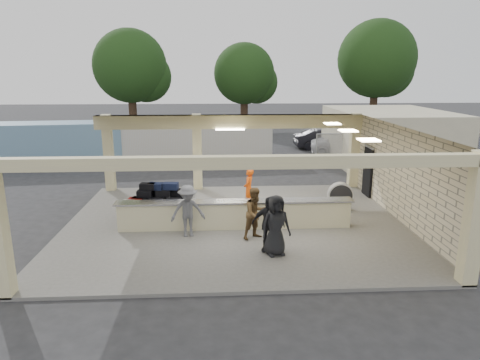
{
  "coord_description": "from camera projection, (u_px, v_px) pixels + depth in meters",
  "views": [
    {
      "loc": [
        -0.59,
        -14.56,
        5.4
      ],
      "look_at": [
        0.25,
        1.0,
        1.43
      ],
      "focal_mm": 32.0,
      "sensor_mm": 36.0,
      "label": 1
    }
  ],
  "objects": [
    {
      "name": "baggage_handler",
      "position": [
        249.0,
        189.0,
        16.78
      ],
      "size": [
        0.5,
        0.67,
        1.64
      ],
      "primitive_type": "imported",
      "rotation": [
        0.0,
        0.0,
        4.39
      ],
      "color": "#ED4F0C",
      "rests_on": "pavilion"
    },
    {
      "name": "passenger_a",
      "position": [
        256.0,
        213.0,
        13.78
      ],
      "size": [
        0.9,
        0.73,
        1.71
      ],
      "primitive_type": "imported",
      "rotation": [
        0.0,
        0.0,
        0.52
      ],
      "color": "brown",
      "rests_on": "pavilion"
    },
    {
      "name": "drum_fan",
      "position": [
        340.0,
        195.0,
        16.74
      ],
      "size": [
        1.02,
        0.55,
        1.1
      ],
      "rotation": [
        0.0,
        0.0,
        -0.11
      ],
      "color": "silver",
      "rests_on": "pavilion"
    },
    {
      "name": "car_white_a",
      "position": [
        350.0,
        146.0,
        27.66
      ],
      "size": [
        5.34,
        3.45,
        1.41
      ],
      "primitive_type": "imported",
      "rotation": [
        0.0,
        0.0,
        1.33
      ],
      "color": "silver",
      "rests_on": "ground"
    },
    {
      "name": "baggage_counter",
      "position": [
        235.0,
        214.0,
        14.82
      ],
      "size": [
        8.2,
        0.58,
        0.98
      ],
      "color": "beige",
      "rests_on": "pavilion"
    },
    {
      "name": "car_white_b",
      "position": [
        418.0,
        144.0,
        28.7
      ],
      "size": [
        4.42,
        2.26,
        1.33
      ],
      "primitive_type": "imported",
      "rotation": [
        0.0,
        0.0,
        1.74
      ],
      "color": "silver",
      "rests_on": "ground"
    },
    {
      "name": "luggage_cart",
      "position": [
        160.0,
        198.0,
        15.78
      ],
      "size": [
        2.52,
        1.84,
        1.33
      ],
      "rotation": [
        0.0,
        0.0,
        -0.2
      ],
      "color": "silver",
      "rests_on": "pavilion"
    },
    {
      "name": "ground",
      "position": [
        235.0,
        225.0,
        15.45
      ],
      "size": [
        120.0,
        120.0,
        0.0
      ],
      "primitive_type": "plane",
      "color": "#28282A",
      "rests_on": "ground"
    },
    {
      "name": "passenger_b",
      "position": [
        268.0,
        224.0,
        12.82
      ],
      "size": [
        1.06,
        0.62,
        1.7
      ],
      "primitive_type": "imported",
      "rotation": [
        0.0,
        0.0,
        -0.28
      ],
      "color": "black",
      "rests_on": "pavilion"
    },
    {
      "name": "car_dark",
      "position": [
        324.0,
        139.0,
        30.56
      ],
      "size": [
        4.21,
        1.57,
        1.39
      ],
      "primitive_type": "imported",
      "rotation": [
        0.0,
        0.0,
        1.59
      ],
      "color": "black",
      "rests_on": "ground"
    },
    {
      "name": "tree_left",
      "position": [
        134.0,
        69.0,
        37.05
      ],
      "size": [
        6.6,
        6.3,
        9.0
      ],
      "color": "#382619",
      "rests_on": "ground"
    },
    {
      "name": "fence",
      "position": [
        420.0,
        149.0,
        24.48
      ],
      "size": [
        12.06,
        0.06,
        2.03
      ],
      "color": "gray",
      "rests_on": "ground"
    },
    {
      "name": "adjacent_building",
      "position": [
        388.0,
        138.0,
        25.23
      ],
      "size": [
        6.0,
        8.0,
        3.2
      ],
      "primitive_type": "cube",
      "color": "beige",
      "rests_on": "ground"
    },
    {
      "name": "pavilion",
      "position": [
        239.0,
        184.0,
        15.77
      ],
      "size": [
        12.01,
        10.0,
        3.55
      ],
      "color": "#5F5D58",
      "rests_on": "ground"
    },
    {
      "name": "tree_mid",
      "position": [
        248.0,
        76.0,
        39.66
      ],
      "size": [
        6.0,
        5.6,
        8.0
      ],
      "color": "#382619",
      "rests_on": "ground"
    },
    {
      "name": "passenger_d",
      "position": [
        276.0,
        225.0,
        12.56
      ],
      "size": [
        0.96,
        0.59,
        1.83
      ],
      "primitive_type": "imported",
      "rotation": [
        0.0,
        0.0,
        0.27
      ],
      "color": "black",
      "rests_on": "pavilion"
    },
    {
      "name": "tree_right",
      "position": [
        379.0,
        62.0,
        39.01
      ],
      "size": [
        7.2,
        7.0,
        10.0
      ],
      "color": "#382619",
      "rests_on": "ground"
    },
    {
      "name": "container_white",
      "position": [
        180.0,
        141.0,
        26.3
      ],
      "size": [
        11.37,
        3.35,
        2.43
      ],
      "primitive_type": "cube",
      "rotation": [
        0.0,
        0.0,
        0.1
      ],
      "color": "beige",
      "rests_on": "ground"
    },
    {
      "name": "passenger_c",
      "position": [
        188.0,
        211.0,
        13.98
      ],
      "size": [
        1.17,
        0.6,
        1.73
      ],
      "primitive_type": "imported",
      "rotation": [
        0.0,
        0.0,
        0.19
      ],
      "color": "#55555A",
      "rests_on": "pavilion"
    },
    {
      "name": "container_blue",
      "position": [
        39.0,
        144.0,
        25.06
      ],
      "size": [
        9.79,
        3.24,
        2.5
      ],
      "primitive_type": "cube",
      "rotation": [
        0.0,
        0.0,
        0.1
      ],
      "color": "#678AA5",
      "rests_on": "ground"
    }
  ]
}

